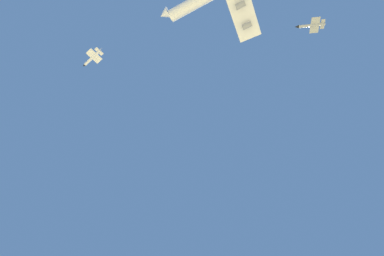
{
  "coord_description": "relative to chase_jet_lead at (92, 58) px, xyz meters",
  "views": [
    {
      "loc": [
        -40.76,
        59.78,
        3.38
      ],
      "look_at": [
        -23.44,
        9.7,
        72.31
      ],
      "focal_mm": 26.19,
      "sensor_mm": 36.0,
      "label": 1
    }
  ],
  "objects": [
    {
      "name": "chase_jet_lead",
      "position": [
        0.0,
        0.0,
        0.0
      ],
      "size": [
        15.16,
        9.03,
        4.0
      ],
      "rotation": [
        0.0,
        0.0,
        -0.35
      ],
      "color": "silver"
    },
    {
      "name": "chase_jet_left_wing",
      "position": [
        -115.52,
        -20.69,
        -1.92
      ],
      "size": [
        15.32,
        8.8,
        4.0
      ],
      "rotation": [
        0.0,
        0.0,
        0.23
      ],
      "color": "#999EA3"
    }
  ]
}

